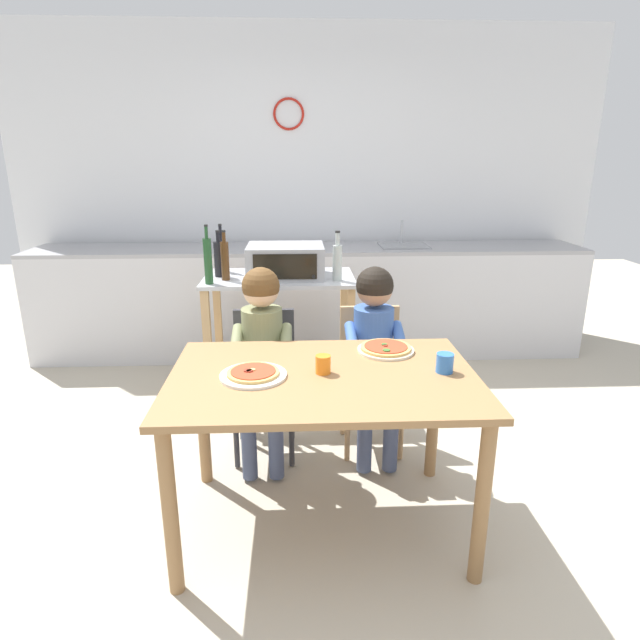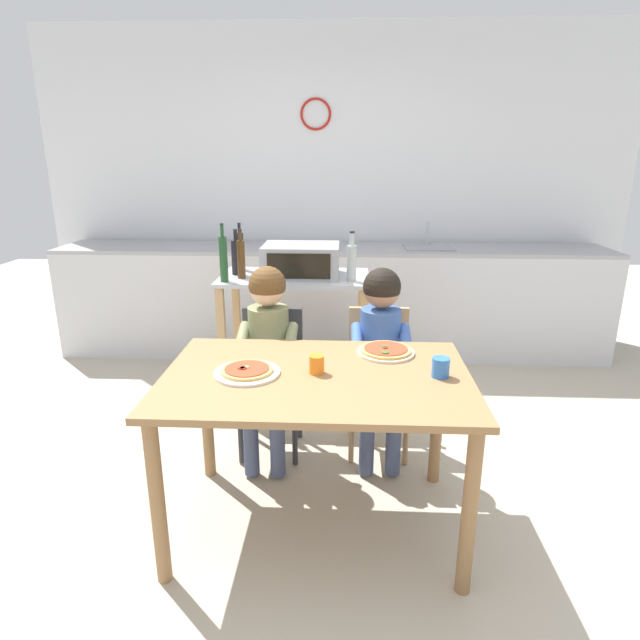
# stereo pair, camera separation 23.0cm
# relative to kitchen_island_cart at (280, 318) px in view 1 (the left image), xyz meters

# --- Properties ---
(ground_plane) EXTENTS (10.67, 10.67, 0.00)m
(ground_plane) POSITION_rel_kitchen_island_cart_xyz_m (0.22, -0.32, -0.58)
(ground_plane) COLOR #B7AD99
(back_wall_tiled) EXTENTS (5.08, 0.14, 2.70)m
(back_wall_tiled) POSITION_rel_kitchen_island_cart_xyz_m (0.22, 1.34, 0.77)
(back_wall_tiled) COLOR silver
(back_wall_tiled) RESTS_ON ground
(kitchen_counter) EXTENTS (4.57, 0.60, 1.12)m
(kitchen_counter) POSITION_rel_kitchen_island_cart_xyz_m (0.23, 0.93, -0.12)
(kitchen_counter) COLOR silver
(kitchen_counter) RESTS_ON ground
(kitchen_island_cart) EXTENTS (1.00, 0.57, 0.88)m
(kitchen_island_cart) POSITION_rel_kitchen_island_cart_xyz_m (0.00, 0.00, 0.00)
(kitchen_island_cart) COLOR #B7BABF
(kitchen_island_cart) RESTS_ON ground
(toaster_oven) EXTENTS (0.50, 0.39, 0.21)m
(toaster_oven) POSITION_rel_kitchen_island_cart_xyz_m (0.05, -0.01, 0.40)
(toaster_oven) COLOR #999BA0
(toaster_oven) RESTS_ON kitchen_island_cart
(bottle_squat_spirits) EXTENTS (0.05, 0.05, 0.32)m
(bottle_squat_spirits) POSITION_rel_kitchen_island_cart_xyz_m (-0.34, -0.09, 0.43)
(bottle_squat_spirits) COLOR #4C2D14
(bottle_squat_spirits) RESTS_ON kitchen_island_cart
(bottle_clear_vinegar) EXTENTS (0.05, 0.05, 0.37)m
(bottle_clear_vinegar) POSITION_rel_kitchen_island_cart_xyz_m (-0.43, -0.19, 0.45)
(bottle_clear_vinegar) COLOR #1E4723
(bottle_clear_vinegar) RESTS_ON kitchen_island_cart
(bottle_brown_beer) EXTENTS (0.06, 0.06, 0.32)m
(bottle_brown_beer) POSITION_rel_kitchen_island_cart_xyz_m (0.38, -0.14, 0.42)
(bottle_brown_beer) COLOR #ADB7B2
(bottle_brown_beer) RESTS_ON kitchen_island_cart
(bottle_slim_sauce) EXTENTS (0.07, 0.07, 0.31)m
(bottle_slim_sauce) POSITION_rel_kitchen_island_cart_xyz_m (-0.39, 0.02, 0.42)
(bottle_slim_sauce) COLOR black
(bottle_slim_sauce) RESTS_ON kitchen_island_cart
(bottle_dark_olive_oil) EXTENTS (0.05, 0.05, 0.33)m
(bottle_dark_olive_oil) POSITION_rel_kitchen_island_cart_xyz_m (-0.40, 0.19, 0.43)
(bottle_dark_olive_oil) COLOR black
(bottle_dark_olive_oil) RESTS_ON kitchen_island_cart
(dining_table) EXTENTS (1.32, 0.87, 0.76)m
(dining_table) POSITION_rel_kitchen_island_cart_xyz_m (0.22, -1.39, 0.07)
(dining_table) COLOR olive
(dining_table) RESTS_ON ground
(dining_chair_left) EXTENTS (0.36, 0.36, 0.81)m
(dining_chair_left) POSITION_rel_kitchen_island_cart_xyz_m (-0.07, -0.69, -0.10)
(dining_chair_left) COLOR #333338
(dining_chair_left) RESTS_ON ground
(dining_chair_right) EXTENTS (0.36, 0.36, 0.81)m
(dining_chair_right) POSITION_rel_kitchen_island_cart_xyz_m (0.54, -0.65, -0.10)
(dining_chair_right) COLOR tan
(dining_chair_right) RESTS_ON ground
(child_in_olive_shirt) EXTENTS (0.32, 0.42, 1.07)m
(child_in_olive_shirt) POSITION_rel_kitchen_island_cart_xyz_m (-0.07, -0.81, 0.12)
(child_in_olive_shirt) COLOR #424C6B
(child_in_olive_shirt) RESTS_ON ground
(child_in_blue_striped_shirt) EXTENTS (0.32, 0.42, 1.06)m
(child_in_blue_striped_shirt) POSITION_rel_kitchen_island_cart_xyz_m (0.54, -0.77, 0.11)
(child_in_blue_striped_shirt) COLOR #424C6B
(child_in_blue_striped_shirt) RESTS_ON ground
(pizza_plate_white) EXTENTS (0.28, 0.28, 0.03)m
(pizza_plate_white) POSITION_rel_kitchen_island_cart_xyz_m (-0.07, -1.40, 0.18)
(pizza_plate_white) COLOR white
(pizza_plate_white) RESTS_ON dining_table
(pizza_plate_cream) EXTENTS (0.27, 0.27, 0.03)m
(pizza_plate_cream) POSITION_rel_kitchen_island_cart_xyz_m (0.54, -1.12, 0.18)
(pizza_plate_cream) COLOR beige
(pizza_plate_cream) RESTS_ON dining_table
(drinking_cup_blue) EXTENTS (0.07, 0.07, 0.08)m
(drinking_cup_blue) POSITION_rel_kitchen_island_cart_xyz_m (0.75, -1.38, 0.21)
(drinking_cup_blue) COLOR blue
(drinking_cup_blue) RESTS_ON dining_table
(drinking_cup_orange) EXTENTS (0.07, 0.07, 0.08)m
(drinking_cup_orange) POSITION_rel_kitchen_island_cart_xyz_m (0.23, -1.37, 0.21)
(drinking_cup_orange) COLOR orange
(drinking_cup_orange) RESTS_ON dining_table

